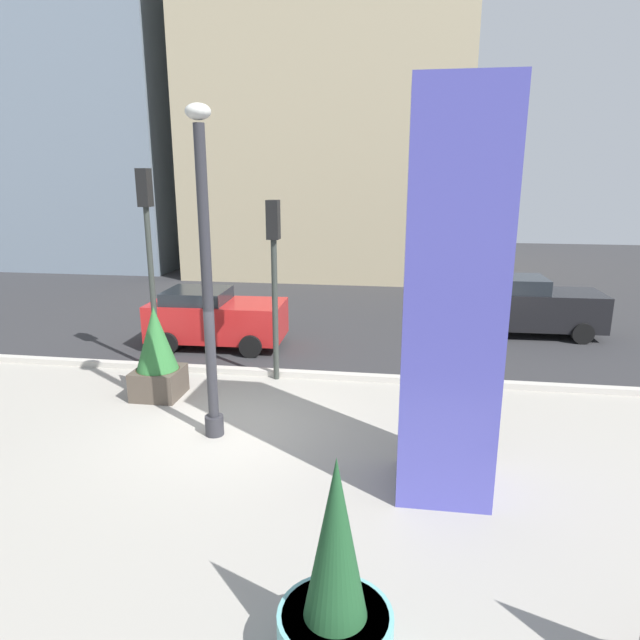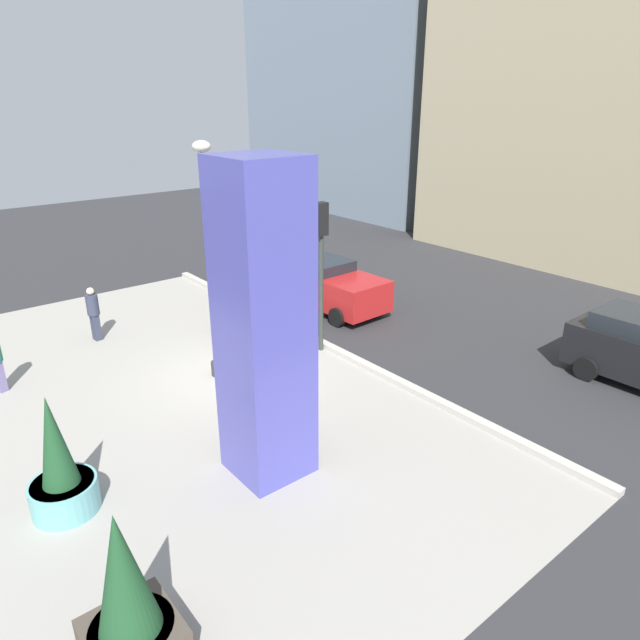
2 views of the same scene
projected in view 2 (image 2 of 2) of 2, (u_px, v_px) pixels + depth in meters
name	position (u px, v px, depth m)	size (l,w,h in m)	color
ground_plane	(343.00, 338.00, 17.70)	(60.00, 60.00, 0.00)	#2D2D30
plaza_pavement	(163.00, 398.00, 14.19)	(18.00, 10.00, 0.02)	#9E998E
curb_strip	(321.00, 343.00, 17.16)	(18.00, 0.24, 0.16)	#B7B2A8
lamp_post	(211.00, 270.00, 14.26)	(0.44, 0.44, 6.10)	#2D2D33
art_pillar_blue	(264.00, 328.00, 10.43)	(1.43, 1.43, 6.18)	#4C4CAD
potted_plant_near_left	(234.00, 307.00, 17.34)	(1.03, 1.03, 2.12)	#4C4238
potted_plant_mid_plaza	(127.00, 602.00, 7.29)	(1.17, 1.17, 2.43)	#4C4238
potted_plant_near_right	(60.00, 472.00, 10.08)	(1.19, 1.19, 2.37)	#6BB2B2
traffic_light_far_side	(321.00, 253.00, 15.77)	(0.28, 0.42, 4.37)	#333833
traffic_light_corner	(262.00, 219.00, 18.00)	(0.28, 0.42, 5.09)	#333833
car_intersection	(332.00, 286.00, 19.72)	(3.96, 2.19, 1.70)	red
pedestrian_by_curb	(93.00, 311.00, 17.21)	(0.39, 0.39, 1.70)	#33384C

